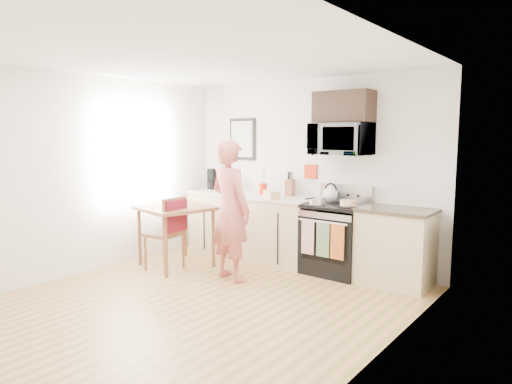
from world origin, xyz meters
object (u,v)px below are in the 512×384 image
Objects in this scene: microwave at (341,139)px; cake at (349,204)px; range at (335,241)px; person at (230,210)px; chair at (171,224)px; dining_table at (176,213)px.

microwave reaches higher than cake.
range is 1.33m from microwave.
chair is (-0.86, -0.21, -0.24)m from person.
microwave is at bearing 32.04° from chair.
person reaches higher than cake.
person is 1.77× the size of chair.
microwave is at bearing 31.43° from dining_table.
microwave reaches higher than dining_table.
person is (-0.92, -1.04, 0.45)m from range.
microwave reaches higher than person.
range reaches higher than dining_table.
cake is (2.01, 1.13, 0.32)m from chair.
range reaches higher than chair.
microwave is 0.76× the size of chair.
dining_table is at bearing -156.19° from cake.
chair reaches higher than dining_table.
dining_table is (-1.90, -1.16, -1.02)m from microwave.
microwave is 2.45m from dining_table.
dining_table is 0.25m from chair.
chair is (-1.78, -1.35, -1.12)m from microwave.
range is 1.26× the size of dining_table.
cake is (0.23, -0.22, -0.80)m from microwave.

